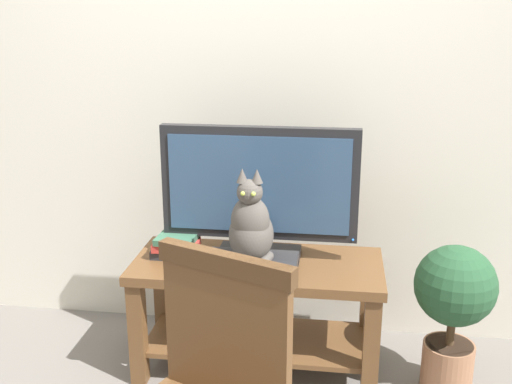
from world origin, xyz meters
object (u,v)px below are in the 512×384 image
at_px(tv, 259,190).
at_px(cat, 251,227).
at_px(potted_plant, 454,304).
at_px(book_stack, 176,246).
at_px(media_box, 251,266).
at_px(tv_stand, 257,295).

relative_size(tv, cat, 2.10).
bearing_deg(potted_plant, book_stack, 176.59).
bearing_deg(tv, potted_plant, -8.18).
xyz_separation_m(tv, potted_plant, (0.87, -0.12, -0.45)).
relative_size(media_box, cat, 0.94).
bearing_deg(cat, tv_stand, 84.74).
relative_size(media_box, potted_plant, 0.58).
relative_size(tv, media_box, 2.22).
bearing_deg(tv_stand, potted_plant, -4.25).
bearing_deg(potted_plant, tv_stand, 175.75).
distance_m(media_box, potted_plant, 0.89).
height_order(tv_stand, book_stack, book_stack).
distance_m(tv_stand, cat, 0.40).
height_order(media_box, book_stack, book_stack).
distance_m(tv_stand, media_box, 0.22).
bearing_deg(media_box, cat, -84.78).
xyz_separation_m(book_stack, potted_plant, (1.25, -0.07, -0.17)).
bearing_deg(media_box, potted_plant, 3.03).
height_order(tv_stand, cat, cat).
distance_m(tv, book_stack, 0.47).
height_order(cat, potted_plant, cat).
height_order(book_stack, potted_plant, potted_plant).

